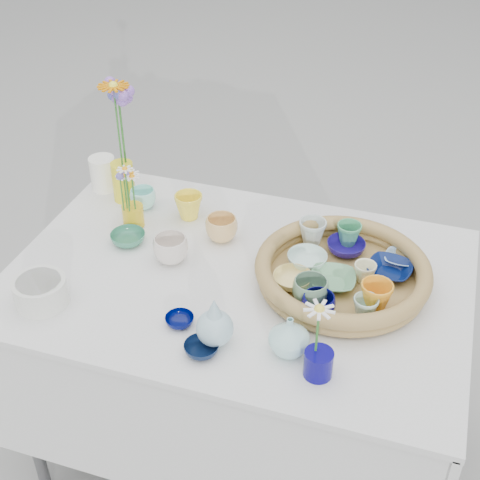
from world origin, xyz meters
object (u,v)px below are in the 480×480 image
(display_table, at_px, (238,449))
(wicker_tray, at_px, (342,273))
(bud_vase_seafoam, at_px, (289,336))
(tall_vase_yellow, at_px, (123,182))

(display_table, xyz_separation_m, wicker_tray, (0.28, 0.05, 0.80))
(bud_vase_seafoam, bearing_deg, wicker_tray, 76.28)
(display_table, xyz_separation_m, bud_vase_seafoam, (0.21, -0.24, 0.82))
(display_table, relative_size, tall_vase_yellow, 9.53)
(wicker_tray, relative_size, tall_vase_yellow, 3.58)
(display_table, bearing_deg, bud_vase_seafoam, -49.41)
(wicker_tray, distance_m, tall_vase_yellow, 0.78)
(bud_vase_seafoam, xyz_separation_m, tall_vase_yellow, (-0.68, 0.50, 0.01))
(wicker_tray, relative_size, bud_vase_seafoam, 4.57)
(display_table, bearing_deg, tall_vase_yellow, 150.96)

